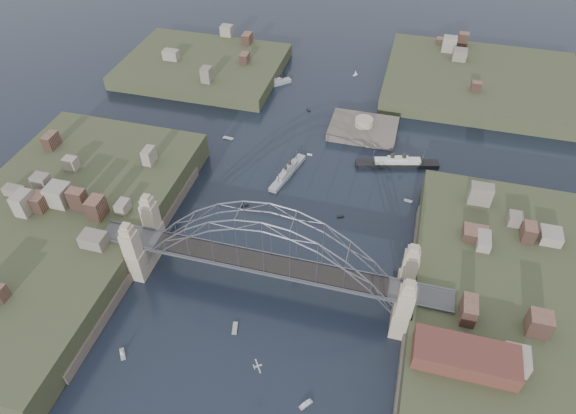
% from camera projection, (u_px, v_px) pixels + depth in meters
% --- Properties ---
extents(ground, '(500.00, 500.00, 0.00)m').
position_uv_depth(ground, '(269.00, 286.00, 123.10)').
color(ground, black).
rests_on(ground, ground).
extents(bridge, '(84.00, 13.80, 24.60)m').
position_uv_depth(bridge, '(267.00, 252.00, 114.68)').
color(bridge, '#48484A').
rests_on(bridge, ground).
extents(shore_west, '(50.50, 90.00, 12.00)m').
position_uv_depth(shore_west, '(58.00, 236.00, 132.56)').
color(shore_west, '#363C23').
rests_on(shore_west, ground).
extents(shore_east, '(50.50, 90.00, 12.00)m').
position_uv_depth(shore_east, '(521.00, 335.00, 110.96)').
color(shore_east, '#363C23').
rests_on(shore_east, ground).
extents(headland_nw, '(60.00, 45.00, 9.00)m').
position_uv_depth(headland_nw, '(203.00, 71.00, 200.14)').
color(headland_nw, '#363C23').
rests_on(headland_nw, ground).
extents(headland_ne, '(70.00, 55.00, 9.50)m').
position_uv_depth(headland_ne, '(480.00, 87.00, 190.77)').
color(headland_ne, '#363C23').
rests_on(headland_ne, ground).
extents(fort_island, '(22.00, 16.00, 9.40)m').
position_uv_depth(fort_island, '(363.00, 133.00, 170.46)').
color(fort_island, '#534941').
rests_on(fort_island, ground).
extents(wharf_shed, '(20.00, 8.00, 4.00)m').
position_uv_depth(wharf_shed, '(466.00, 357.00, 98.10)').
color(wharf_shed, '#592D26').
rests_on(wharf_shed, shore_east).
extents(naval_cruiser_near, '(6.87, 18.99, 5.68)m').
position_uv_depth(naval_cruiser_near, '(288.00, 172.00, 153.54)').
color(naval_cruiser_near, '#979D9F').
rests_on(naval_cruiser_near, ground).
extents(naval_cruiser_far, '(14.31, 13.79, 5.90)m').
position_uv_depth(naval_cruiser_far, '(270.00, 85.00, 191.53)').
color(naval_cruiser_far, '#979D9F').
rests_on(naval_cruiser_far, ground).
extents(ocean_liner, '(25.34, 9.68, 6.21)m').
position_uv_depth(ocean_liner, '(397.00, 163.00, 156.55)').
color(ocean_liner, black).
rests_on(ocean_liner, ground).
extents(aeroplane, '(2.06, 2.74, 0.46)m').
position_uv_depth(aeroplane, '(257.00, 366.00, 98.82)').
color(aeroplane, '#B3B5BC').
extents(small_boat_a, '(2.62, 1.97, 0.45)m').
position_uv_depth(small_boat_a, '(244.00, 205.00, 143.91)').
color(small_boat_a, silver).
rests_on(small_boat_a, ground).
extents(small_boat_b, '(1.90, 1.32, 0.45)m').
position_uv_depth(small_boat_b, '(340.00, 217.00, 140.53)').
color(small_boat_b, silver).
rests_on(small_boat_b, ground).
extents(small_boat_c, '(1.73, 3.35, 0.45)m').
position_uv_depth(small_boat_c, '(235.00, 328.00, 114.29)').
color(small_boat_c, silver).
rests_on(small_boat_c, ground).
extents(small_boat_d, '(2.46, 1.15, 0.45)m').
position_uv_depth(small_boat_d, '(408.00, 201.00, 145.24)').
color(small_boat_d, silver).
rests_on(small_boat_d, ground).
extents(small_boat_e, '(3.41, 1.38, 0.45)m').
position_uv_depth(small_boat_e, '(228.00, 138.00, 167.55)').
color(small_boat_e, silver).
rests_on(small_boat_e, ground).
extents(small_boat_f, '(1.64, 0.59, 0.45)m').
position_uv_depth(small_boat_f, '(310.00, 155.00, 161.10)').
color(small_boat_f, silver).
rests_on(small_boat_f, ground).
extents(small_boat_g, '(2.54, 2.85, 1.43)m').
position_uv_depth(small_boat_g, '(306.00, 404.00, 101.24)').
color(small_boat_g, silver).
rests_on(small_boat_g, ground).
extents(small_boat_h, '(1.69, 1.70, 0.45)m').
position_uv_depth(small_boat_h, '(309.00, 110.00, 179.96)').
color(small_boat_h, silver).
rests_on(small_boat_h, ground).
extents(small_boat_i, '(1.17, 2.29, 0.45)m').
position_uv_depth(small_boat_i, '(395.00, 275.00, 125.53)').
color(small_boat_i, silver).
rests_on(small_boat_i, ground).
extents(small_boat_j, '(2.51, 2.94, 2.38)m').
position_uv_depth(small_boat_j, '(122.00, 353.00, 109.12)').
color(small_boat_j, silver).
rests_on(small_boat_j, ground).
extents(small_boat_k, '(1.74, 2.08, 2.38)m').
position_uv_depth(small_boat_k, '(356.00, 73.00, 197.83)').
color(small_boat_k, silver).
rests_on(small_boat_k, ground).
extents(small_boat_l, '(2.81, 1.26, 0.45)m').
position_uv_depth(small_boat_l, '(165.00, 167.00, 156.56)').
color(small_boat_l, silver).
rests_on(small_boat_l, ground).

